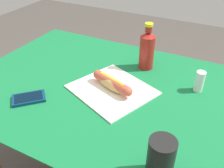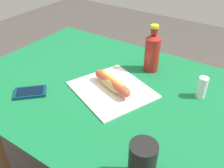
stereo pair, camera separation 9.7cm
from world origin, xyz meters
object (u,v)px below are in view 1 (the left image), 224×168
at_px(cell_phone, 29,98).
at_px(drinking_cup, 161,159).
at_px(soda_bottle, 147,49).
at_px(salt_shaker, 200,81).
at_px(hot_dog, 112,83).

height_order(cell_phone, drinking_cup, drinking_cup).
height_order(soda_bottle, salt_shaker, soda_bottle).
bearing_deg(drinking_cup, soda_bottle, 113.99).
bearing_deg(soda_bottle, drinking_cup, -66.01).
bearing_deg(hot_dog, salt_shaker, 27.00).
height_order(cell_phone, salt_shaker, salt_shaker).
distance_m(cell_phone, salt_shaker, 0.66).
relative_size(cell_phone, salt_shaker, 1.61).
relative_size(cell_phone, drinking_cup, 1.07).
bearing_deg(hot_dog, soda_bottle, 76.67).
distance_m(cell_phone, drinking_cup, 0.55).
height_order(hot_dog, drinking_cup, drinking_cup).
xyz_separation_m(cell_phone, drinking_cup, (0.54, -0.10, 0.06)).
bearing_deg(cell_phone, hot_dog, 37.86).
bearing_deg(soda_bottle, salt_shaker, -16.94).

